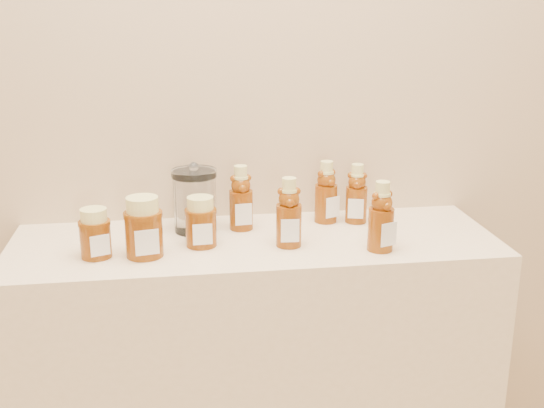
{
  "coord_description": "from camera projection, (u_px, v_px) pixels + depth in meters",
  "views": [
    {
      "loc": [
        -0.19,
        -0.02,
        1.48
      ],
      "look_at": [
        0.04,
        1.52,
        1.0
      ],
      "focal_mm": 45.0,
      "sensor_mm": 36.0,
      "label": 1
    }
  ],
  "objects": [
    {
      "name": "bear_bottle_front_right",
      "position": [
        381.0,
        212.0,
        1.59
      ],
      "size": [
        0.08,
        0.08,
        0.19
      ],
      "primitive_type": null,
      "rotation": [
        0.0,
        0.0,
        0.36
      ],
      "color": "#652C08",
      "rests_on": "display_table"
    },
    {
      "name": "glass_canister",
      "position": [
        195.0,
        198.0,
        1.72
      ],
      "size": [
        0.15,
        0.15,
        0.18
      ],
      "primitive_type": null,
      "rotation": [
        0.0,
        0.0,
        -0.34
      ],
      "color": "white",
      "rests_on": "display_table"
    },
    {
      "name": "bear_bottle_back_left",
      "position": [
        241.0,
        193.0,
        1.73
      ],
      "size": [
        0.07,
        0.07,
        0.19
      ],
      "primitive_type": null,
      "rotation": [
        0.0,
        0.0,
        0.1
      ],
      "color": "#652C08",
      "rests_on": "display_table"
    },
    {
      "name": "display_table",
      "position": [
        256.0,
        398.0,
        1.82
      ],
      "size": [
        1.2,
        0.4,
        0.9
      ],
      "primitive_type": "cube",
      "color": "beige",
      "rests_on": "ground"
    },
    {
      "name": "bear_bottle_front_left",
      "position": [
        289.0,
        208.0,
        1.62
      ],
      "size": [
        0.07,
        0.07,
        0.19
      ],
      "primitive_type": null,
      "rotation": [
        0.0,
        0.0,
        -0.07
      ],
      "color": "#652C08",
      "rests_on": "display_table"
    },
    {
      "name": "bear_bottle_back_mid",
      "position": [
        326.0,
        188.0,
        1.79
      ],
      "size": [
        0.08,
        0.08,
        0.19
      ],
      "primitive_type": null,
      "rotation": [
        0.0,
        0.0,
        0.41
      ],
      "color": "#652C08",
      "rests_on": "display_table"
    },
    {
      "name": "wall_back",
      "position": [
        244.0,
        48.0,
        1.74
      ],
      "size": [
        3.5,
        0.02,
        2.7
      ],
      "primitive_type": "cube",
      "color": "tan",
      "rests_on": "ground"
    },
    {
      "name": "bear_bottle_back_right",
      "position": [
        357.0,
        190.0,
        1.79
      ],
      "size": [
        0.08,
        0.08,
        0.18
      ],
      "primitive_type": null,
      "rotation": [
        0.0,
        0.0,
        -0.3
      ],
      "color": "#652C08",
      "rests_on": "display_table"
    },
    {
      "name": "honey_jar_back",
      "position": [
        201.0,
        221.0,
        1.63
      ],
      "size": [
        0.08,
        0.08,
        0.12
      ],
      "primitive_type": null,
      "rotation": [
        0.0,
        0.0,
        0.05
      ],
      "color": "#652C08",
      "rests_on": "display_table"
    },
    {
      "name": "honey_jar_left",
      "position": [
        95.0,
        233.0,
        1.56
      ],
      "size": [
        0.1,
        0.1,
        0.12
      ],
      "primitive_type": null,
      "rotation": [
        0.0,
        0.0,
        0.37
      ],
      "color": "#652C08",
      "rests_on": "display_table"
    },
    {
      "name": "honey_jar_front",
      "position": [
        144.0,
        227.0,
        1.56
      ],
      "size": [
        0.11,
        0.11,
        0.14
      ],
      "primitive_type": null,
      "rotation": [
        0.0,
        0.0,
        0.18
      ],
      "color": "#652C08",
      "rests_on": "display_table"
    }
  ]
}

